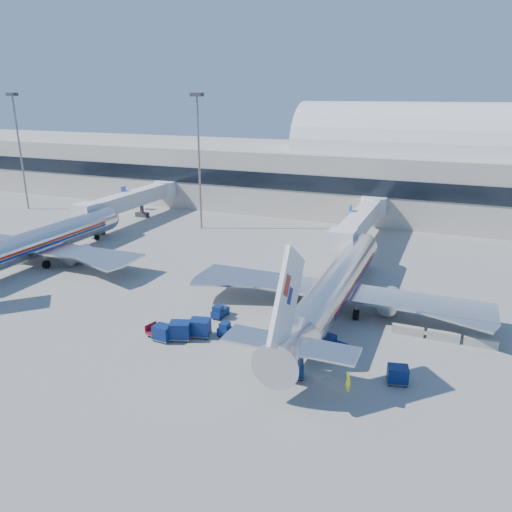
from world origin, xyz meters
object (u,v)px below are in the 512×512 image
at_px(mast_west, 199,142).
at_px(barrier_near, 408,330).
at_px(ramp_worker, 348,381).
at_px(jetbridge_mid, 134,199).
at_px(cart_open_red, 159,333).
at_px(airliner_main, 335,287).
at_px(tug_lead, 228,331).
at_px(cart_train_c, 163,333).
at_px(cart_solo_far, 398,374).
at_px(airliner_mid, 35,243).
at_px(mast_far_west, 18,135).
at_px(tug_right, 334,344).
at_px(cart_solo_near, 294,369).
at_px(barrier_far, 481,343).
at_px(jetbridge_near, 361,220).
at_px(tug_left, 220,311).
at_px(cart_train_a, 200,327).
at_px(barrier_mid, 443,336).
at_px(cart_train_b, 180,330).

height_order(mast_west, barrier_near, mast_west).
bearing_deg(ramp_worker, jetbridge_mid, 14.15).
xyz_separation_m(barrier_near, cart_open_red, (-22.27, -9.81, -0.04)).
relative_size(airliner_main, mast_west, 1.65).
distance_m(tug_lead, cart_train_c, 6.28).
bearing_deg(cart_train_c, jetbridge_mid, 132.20).
relative_size(mast_west, cart_solo_far, 11.46).
relative_size(airliner_mid, mast_far_west, 1.65).
bearing_deg(cart_solo_far, cart_open_red, 168.42).
distance_m(tug_right, cart_solo_near, 5.97).
xyz_separation_m(barrier_far, tug_lead, (-22.64, -7.13, 0.20)).
bearing_deg(jetbridge_near, mast_west, -178.32).
bearing_deg(tug_right, jetbridge_near, 114.53).
bearing_deg(tug_lead, tug_left, 127.09).
bearing_deg(mast_west, cart_solo_near, -52.73).
bearing_deg(jetbridge_near, cart_solo_far, -74.42).
distance_m(mast_far_west, tug_left, 68.47).
relative_size(barrier_far, cart_train_c, 1.62).
bearing_deg(cart_train_a, tug_right, -3.03).
bearing_deg(cart_train_c, tug_left, 72.27).
bearing_deg(jetbridge_mid, mast_far_west, -178.19).
distance_m(barrier_far, cart_train_c, 29.91).
relative_size(barrier_near, tug_lead, 1.36).
bearing_deg(tug_left, cart_solo_far, -101.78).
xyz_separation_m(airliner_mid, barrier_mid, (53.30, -2.51, -2.48)).
bearing_deg(cart_train_c, cart_train_b, 34.60).
xyz_separation_m(barrier_near, ramp_worker, (-3.30, -11.81, 0.36)).
distance_m(barrier_far, tug_left, 25.66).
height_order(jetbridge_near, cart_open_red, jetbridge_near).
relative_size(cart_train_c, ramp_worker, 1.14).
bearing_deg(cart_train_a, cart_solo_far, -16.05).
bearing_deg(airliner_mid, barrier_far, -2.53).
bearing_deg(barrier_near, cart_solo_near, -124.27).
height_order(airliner_mid, cart_solo_far, airliner_mid).
height_order(tug_left, cart_solo_near, cart_solo_near).
height_order(cart_train_a, cart_train_c, cart_train_a).
xyz_separation_m(barrier_far, tug_right, (-12.50, -5.95, 0.21)).
bearing_deg(tug_right, cart_train_c, -147.58).
bearing_deg(tug_left, tug_lead, -137.74).
height_order(airliner_mid, barrier_near, airliner_mid).
distance_m(mast_far_west, mast_west, 40.00).
bearing_deg(tug_left, airliner_main, -56.12).
bearing_deg(airliner_mid, cart_solo_near, -18.48).
bearing_deg(barrier_far, jetbridge_near, 120.55).
xyz_separation_m(tug_lead, cart_train_a, (-2.59, -0.94, 0.29)).
xyz_separation_m(mast_west, barrier_far, (44.60, -28.00, -14.34)).
relative_size(barrier_near, cart_train_c, 1.62).
xyz_separation_m(cart_train_a, cart_open_red, (-3.64, -1.74, -0.53)).
distance_m(airliner_main, ramp_worker, 15.21).
distance_m(jetbridge_mid, mast_far_west, 27.82).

